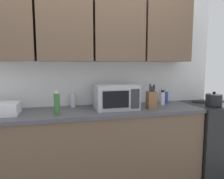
{
  "coord_description": "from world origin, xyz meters",
  "views": [
    {
      "loc": [
        -0.37,
        -2.6,
        1.41
      ],
      "look_at": [
        0.22,
        -0.25,
        1.12
      ],
      "focal_mm": 33.23,
      "sensor_mm": 36.0,
      "label": 1
    }
  ],
  "objects_px": {
    "bottle_blue_cleaner": "(165,96)",
    "kettle": "(214,100)",
    "microwave": "(116,97)",
    "bottle_white_jar": "(162,98)",
    "bottle_clear_tall": "(73,100)",
    "bottle_green_oil": "(57,104)",
    "stove_range": "(215,136)",
    "knife_block": "(151,100)"
  },
  "relations": [
    {
      "from": "knife_block",
      "to": "bottle_green_oil",
      "type": "relative_size",
      "value": 1.18
    },
    {
      "from": "kettle",
      "to": "microwave",
      "type": "distance_m",
      "value": 1.22
    },
    {
      "from": "microwave",
      "to": "bottle_white_jar",
      "type": "height_order",
      "value": "microwave"
    },
    {
      "from": "stove_range",
      "to": "knife_block",
      "type": "height_order",
      "value": "knife_block"
    },
    {
      "from": "stove_range",
      "to": "bottle_clear_tall",
      "type": "height_order",
      "value": "bottle_clear_tall"
    },
    {
      "from": "microwave",
      "to": "bottle_clear_tall",
      "type": "bearing_deg",
      "value": 155.45
    },
    {
      "from": "microwave",
      "to": "bottle_blue_cleaner",
      "type": "distance_m",
      "value": 0.79
    },
    {
      "from": "microwave",
      "to": "stove_range",
      "type": "bearing_deg",
      "value": -0.64
    },
    {
      "from": "bottle_green_oil",
      "to": "bottle_white_jar",
      "type": "xyz_separation_m",
      "value": [
        1.31,
        0.23,
        -0.03
      ]
    },
    {
      "from": "bottle_blue_cleaner",
      "to": "knife_block",
      "type": "bearing_deg",
      "value": -138.95
    },
    {
      "from": "kettle",
      "to": "bottle_green_oil",
      "type": "relative_size",
      "value": 0.79
    },
    {
      "from": "bottle_white_jar",
      "to": "bottle_blue_cleaner",
      "type": "bearing_deg",
      "value": 48.1
    },
    {
      "from": "bottle_blue_cleaner",
      "to": "kettle",
      "type": "bearing_deg",
      "value": -39.22
    },
    {
      "from": "knife_block",
      "to": "bottle_blue_cleaner",
      "type": "bearing_deg",
      "value": 41.05
    },
    {
      "from": "knife_block",
      "to": "bottle_green_oil",
      "type": "xyz_separation_m",
      "value": [
        -1.07,
        -0.05,
        0.01
      ]
    },
    {
      "from": "knife_block",
      "to": "bottle_white_jar",
      "type": "height_order",
      "value": "knife_block"
    },
    {
      "from": "stove_range",
      "to": "bottle_blue_cleaner",
      "type": "relative_size",
      "value": 5.06
    },
    {
      "from": "bottle_white_jar",
      "to": "bottle_clear_tall",
      "type": "bearing_deg",
      "value": 173.79
    },
    {
      "from": "knife_block",
      "to": "bottle_blue_cleaner",
      "type": "xyz_separation_m",
      "value": [
        0.35,
        0.3,
        -0.02
      ]
    },
    {
      "from": "kettle",
      "to": "bottle_clear_tall",
      "type": "relative_size",
      "value": 1.1
    },
    {
      "from": "bottle_clear_tall",
      "to": "kettle",
      "type": "bearing_deg",
      "value": -12.46
    },
    {
      "from": "bottle_clear_tall",
      "to": "bottle_white_jar",
      "type": "xyz_separation_m",
      "value": [
        1.12,
        -0.12,
        0.0
      ]
    },
    {
      "from": "stove_range",
      "to": "bottle_green_oil",
      "type": "relative_size",
      "value": 3.73
    },
    {
      "from": "bottle_green_oil",
      "to": "bottle_blue_cleaner",
      "type": "bearing_deg",
      "value": 13.97
    },
    {
      "from": "stove_range",
      "to": "bottle_blue_cleaner",
      "type": "distance_m",
      "value": 0.86
    },
    {
      "from": "kettle",
      "to": "knife_block",
      "type": "xyz_separation_m",
      "value": [
        -0.8,
        0.07,
        0.02
      ]
    },
    {
      "from": "bottle_blue_cleaner",
      "to": "bottle_white_jar",
      "type": "height_order",
      "value": "bottle_white_jar"
    },
    {
      "from": "stove_range",
      "to": "bottle_clear_tall",
      "type": "relative_size",
      "value": 5.2
    },
    {
      "from": "kettle",
      "to": "bottle_green_oil",
      "type": "height_order",
      "value": "bottle_green_oil"
    },
    {
      "from": "bottle_green_oil",
      "to": "knife_block",
      "type": "bearing_deg",
      "value": 2.8
    },
    {
      "from": "bottle_clear_tall",
      "to": "bottle_green_oil",
      "type": "distance_m",
      "value": 0.4
    },
    {
      "from": "kettle",
      "to": "microwave",
      "type": "xyz_separation_m",
      "value": [
        -1.21,
        0.16,
        0.06
      ]
    },
    {
      "from": "microwave",
      "to": "knife_block",
      "type": "xyz_separation_m",
      "value": [
        0.41,
        -0.08,
        -0.04
      ]
    },
    {
      "from": "knife_block",
      "to": "bottle_green_oil",
      "type": "distance_m",
      "value": 1.08
    },
    {
      "from": "kettle",
      "to": "bottle_clear_tall",
      "type": "height_order",
      "value": "kettle"
    },
    {
      "from": "microwave",
      "to": "bottle_white_jar",
      "type": "relative_size",
      "value": 2.59
    },
    {
      "from": "kettle",
      "to": "bottle_clear_tall",
      "type": "distance_m",
      "value": 1.73
    },
    {
      "from": "stove_range",
      "to": "bottle_green_oil",
      "type": "height_order",
      "value": "bottle_green_oil"
    },
    {
      "from": "microwave",
      "to": "kettle",
      "type": "bearing_deg",
      "value": -7.3
    },
    {
      "from": "kettle",
      "to": "microwave",
      "type": "relative_size",
      "value": 0.4
    },
    {
      "from": "bottle_clear_tall",
      "to": "microwave",
      "type": "bearing_deg",
      "value": -24.55
    },
    {
      "from": "bottle_blue_cleaner",
      "to": "bottle_white_jar",
      "type": "relative_size",
      "value": 0.97
    }
  ]
}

